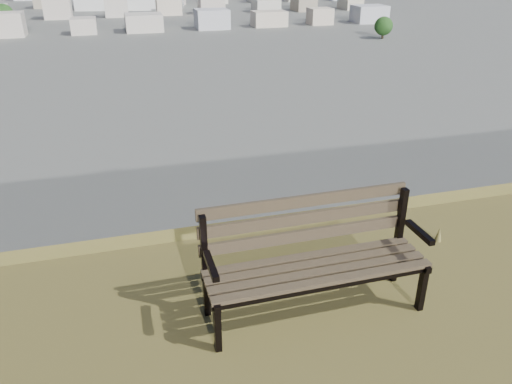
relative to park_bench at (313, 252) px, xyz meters
name	(u,v)px	position (x,y,z in m)	size (l,w,h in m)	color
park_bench	(313,252)	(0.00, 0.00, 0.00)	(2.00, 0.66, 1.04)	#443927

